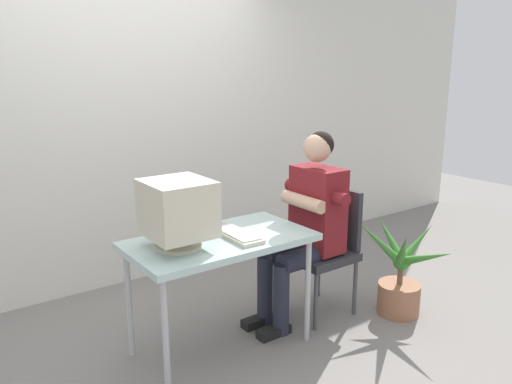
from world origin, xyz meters
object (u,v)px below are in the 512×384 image
desk (220,247)px  potted_plant (400,279)px  desk_mug (215,220)px  keyboard (235,234)px  office_chair (326,244)px  crt_monitor (178,209)px  person_seated (307,220)px

desk → potted_plant: desk is taller
potted_plant → desk_mug: 1.44m
keyboard → office_chair: (0.81, 0.03, -0.24)m
crt_monitor → potted_plant: (1.58, -0.36, -0.70)m
desk → potted_plant: (1.30, -0.37, -0.41)m
desk → crt_monitor: size_ratio=2.85×
keyboard → potted_plant: (1.21, -0.34, -0.49)m
keyboard → office_chair: bearing=2.2°
desk → desk_mug: (0.09, 0.20, 0.11)m
keyboard → office_chair: office_chair is taller
crt_monitor → office_chair: 1.26m
keyboard → desk_mug: bearing=91.7°
person_seated → keyboard: bearing=-177.2°
person_seated → desk_mug: (-0.63, 0.20, 0.07)m
keyboard → potted_plant: 1.35m
office_chair → desk_mug: office_chair is taller
crt_monitor → office_chair: crt_monitor is taller
office_chair → potted_plant: (0.40, -0.37, -0.25)m
office_chair → person_seated: bearing=-180.0°
crt_monitor → potted_plant: bearing=-12.9°
desk → office_chair: bearing=0.1°
desk → desk_mug: size_ratio=11.92×
desk → keyboard: keyboard is taller
desk → potted_plant: 1.41m
person_seated → crt_monitor: bearing=-179.6°
keyboard → person_seated: bearing=2.8°
crt_monitor → keyboard: size_ratio=0.89×
desk → office_chair: 0.91m
office_chair → desk: bearing=-179.9°
desk_mug → desk: bearing=-113.0°
keyboard → potted_plant: keyboard is taller
crt_monitor → person_seated: bearing=0.4°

